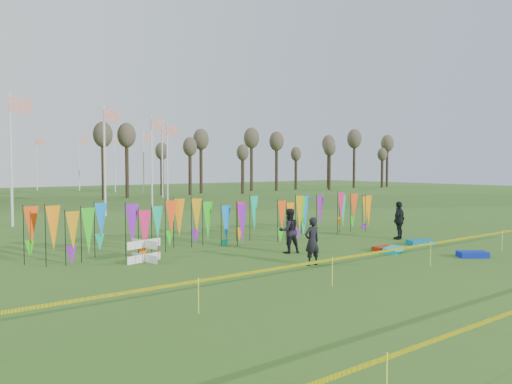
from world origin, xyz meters
TOP-DOWN VIEW (x-y plane):
  - ground at (0.00, 0.00)m, footprint 160.00×160.00m
  - banner_row at (0.28, 7.38)m, footprint 18.64×0.64m
  - caution_tape_near at (-0.22, -1.18)m, footprint 26.00×0.02m
  - tree_line at (32.00, 44.00)m, footprint 53.92×1.92m
  - box_kite at (-5.15, 5.76)m, footprint 0.78×0.78m
  - person_left at (-0.46, 1.52)m, footprint 0.68×0.52m
  - person_mid at (0.57, 4.01)m, footprint 1.03×0.79m
  - person_right at (7.51, 3.66)m, footprint 1.23×0.89m
  - kite_bag_turquoise at (4.14, 1.42)m, footprint 1.25×0.90m
  - kite_bag_blue at (5.78, -1.19)m, footprint 1.27×1.13m
  - kite_bag_red at (4.23, 1.93)m, footprint 1.14×0.56m
  - kite_bag_teal at (6.89, 1.99)m, footprint 1.35×0.96m

SIDE VIEW (x-z plane):
  - ground at x=0.00m, z-range 0.00..0.00m
  - kite_bag_red at x=4.23m, z-range 0.00..0.21m
  - kite_bag_turquoise at x=4.14m, z-range 0.00..0.22m
  - kite_bag_teal at x=6.89m, z-range 0.00..0.23m
  - kite_bag_blue at x=5.78m, z-range 0.00..0.24m
  - box_kite at x=-5.15m, z-range 0.00..0.87m
  - caution_tape_near at x=-0.22m, z-range 0.33..1.23m
  - person_left at x=-0.46m, z-range 0.00..1.78m
  - person_mid at x=0.57m, z-range 0.00..1.87m
  - person_right at x=7.51m, z-range 0.00..1.89m
  - banner_row at x=0.28m, z-range 0.16..2.23m
  - tree_line at x=32.00m, z-range 2.25..10.09m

